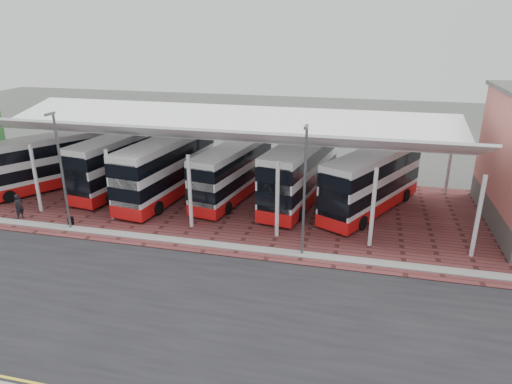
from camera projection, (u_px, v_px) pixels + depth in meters
ground at (243, 309)px, 22.53m from camera, size 140.00×140.00×0.00m
road at (238, 321)px, 21.61m from camera, size 120.00×14.00×0.02m
forecourt at (315, 213)px, 33.93m from camera, size 72.00×16.00×0.06m
north_kerb at (269, 251)px, 28.15m from camera, size 120.00×0.80×0.14m
canopy at (214, 129)px, 34.54m from camera, size 37.00×11.63×7.07m
lamp_west at (61, 169)px, 29.81m from camera, size 0.16×0.90×8.07m
lamp_east at (304, 188)px, 26.29m from camera, size 0.16×0.90×8.07m
bus_0 at (44, 163)px, 38.16m from camera, size 7.80×10.51×4.46m
bus_1 at (123, 162)px, 38.35m from camera, size 4.25×11.46×4.62m
bus_2 at (167, 168)px, 36.39m from camera, size 4.15×11.82×4.77m
bus_3 at (233, 172)px, 36.21m from camera, size 4.15×10.63×4.27m
bus_4 at (301, 172)px, 35.44m from camera, size 4.70×11.90×4.79m
bus_5 at (372, 182)px, 33.59m from camera, size 7.31×10.92×4.53m
pedestrian at (19, 207)px, 32.52m from camera, size 0.58×0.76×1.87m
suitcase at (71, 221)px, 31.77m from camera, size 0.34×0.24×0.58m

